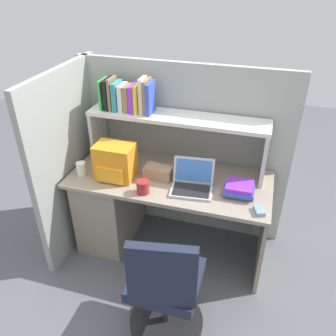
{
  "coord_description": "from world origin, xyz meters",
  "views": [
    {
      "loc": [
        0.65,
        -2.23,
        2.24
      ],
      "look_at": [
        0.0,
        -0.05,
        0.85
      ],
      "focal_mm": 37.08,
      "sensor_mm": 36.0,
      "label": 1
    }
  ],
  "objects_px": {
    "laptop": "(192,183)",
    "paper_cup": "(81,169)",
    "snack_canister": "(143,187)",
    "backpack": "(115,162)",
    "tissue_box": "(158,172)",
    "computer_mouse": "(259,211)",
    "office_chair": "(165,292)"
  },
  "relations": [
    {
      "from": "snack_canister",
      "to": "laptop",
      "type": "bearing_deg",
      "value": 24.58
    },
    {
      "from": "paper_cup",
      "to": "snack_canister",
      "type": "xyz_separation_m",
      "value": [
        0.56,
        -0.1,
        -0.0
      ]
    },
    {
      "from": "computer_mouse",
      "to": "paper_cup",
      "type": "relative_size",
      "value": 0.96
    },
    {
      "from": "backpack",
      "to": "paper_cup",
      "type": "bearing_deg",
      "value": -171.09
    },
    {
      "from": "tissue_box",
      "to": "snack_canister",
      "type": "height_order",
      "value": "same"
    },
    {
      "from": "laptop",
      "to": "snack_canister",
      "type": "xyz_separation_m",
      "value": [
        -0.34,
        -0.15,
        -0.0
      ]
    },
    {
      "from": "laptop",
      "to": "backpack",
      "type": "distance_m",
      "value": 0.63
    },
    {
      "from": "computer_mouse",
      "to": "snack_canister",
      "type": "bearing_deg",
      "value": 160.07
    },
    {
      "from": "tissue_box",
      "to": "office_chair",
      "type": "bearing_deg",
      "value": -65.06
    },
    {
      "from": "paper_cup",
      "to": "backpack",
      "type": "bearing_deg",
      "value": 8.91
    },
    {
      "from": "snack_canister",
      "to": "tissue_box",
      "type": "bearing_deg",
      "value": 78.41
    },
    {
      "from": "computer_mouse",
      "to": "snack_canister",
      "type": "height_order",
      "value": "snack_canister"
    },
    {
      "from": "backpack",
      "to": "tissue_box",
      "type": "xyz_separation_m",
      "value": [
        0.33,
        0.09,
        -0.09
      ]
    },
    {
      "from": "paper_cup",
      "to": "office_chair",
      "type": "distance_m",
      "value": 1.18
    },
    {
      "from": "computer_mouse",
      "to": "office_chair",
      "type": "height_order",
      "value": "office_chair"
    },
    {
      "from": "tissue_box",
      "to": "paper_cup",
      "type": "bearing_deg",
      "value": -163.41
    },
    {
      "from": "paper_cup",
      "to": "tissue_box",
      "type": "relative_size",
      "value": 0.49
    },
    {
      "from": "laptop",
      "to": "paper_cup",
      "type": "bearing_deg",
      "value": -176.25
    },
    {
      "from": "backpack",
      "to": "tissue_box",
      "type": "bearing_deg",
      "value": 15.01
    },
    {
      "from": "snack_canister",
      "to": "office_chair",
      "type": "height_order",
      "value": "office_chair"
    },
    {
      "from": "laptop",
      "to": "computer_mouse",
      "type": "distance_m",
      "value": 0.53
    },
    {
      "from": "backpack",
      "to": "computer_mouse",
      "type": "xyz_separation_m",
      "value": [
        1.13,
        -0.13,
        -0.12
      ]
    },
    {
      "from": "office_chair",
      "to": "tissue_box",
      "type": "bearing_deg",
      "value": -79.55
    },
    {
      "from": "computer_mouse",
      "to": "tissue_box",
      "type": "relative_size",
      "value": 0.47
    },
    {
      "from": "computer_mouse",
      "to": "paper_cup",
      "type": "distance_m",
      "value": 1.41
    },
    {
      "from": "backpack",
      "to": "office_chair",
      "type": "distance_m",
      "value": 1.05
    },
    {
      "from": "computer_mouse",
      "to": "tissue_box",
      "type": "bearing_deg",
      "value": 144.19
    },
    {
      "from": "laptop",
      "to": "tissue_box",
      "type": "relative_size",
      "value": 1.53
    },
    {
      "from": "laptop",
      "to": "computer_mouse",
      "type": "relative_size",
      "value": 3.24
    },
    {
      "from": "laptop",
      "to": "computer_mouse",
      "type": "height_order",
      "value": "laptop"
    },
    {
      "from": "backpack",
      "to": "office_chair",
      "type": "height_order",
      "value": "backpack"
    },
    {
      "from": "snack_canister",
      "to": "backpack",
      "type": "bearing_deg",
      "value": 153.57
    }
  ]
}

